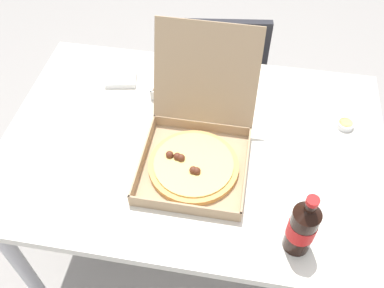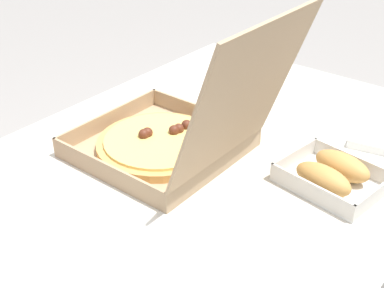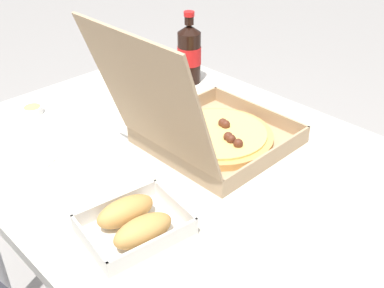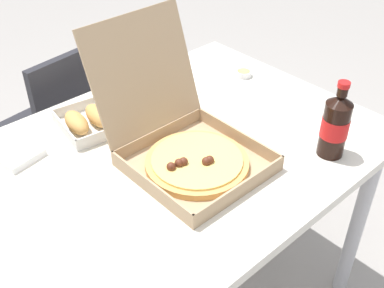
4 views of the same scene
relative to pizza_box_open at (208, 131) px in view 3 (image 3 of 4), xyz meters
The scene contains 6 objects.
dining_table 0.15m from the pizza_box_open, 107.52° to the left, with size 1.23×0.86×0.73m.
pizza_box_open is the anchor object (origin of this frame).
bread_side_box 0.34m from the pizza_box_open, 109.49° to the left, with size 0.18×0.21×0.06m.
cola_bottle 0.40m from the pizza_box_open, 37.65° to the right, with size 0.07×0.07×0.22m.
paper_menu 0.46m from the pizza_box_open, 47.56° to the left, with size 0.21×0.15×0.00m, color white.
dipping_sauce_cup 0.52m from the pizza_box_open, 25.29° to the left, with size 0.06×0.06×0.02m.
Camera 3 is at (-0.63, 0.62, 1.35)m, focal length 42.52 mm.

